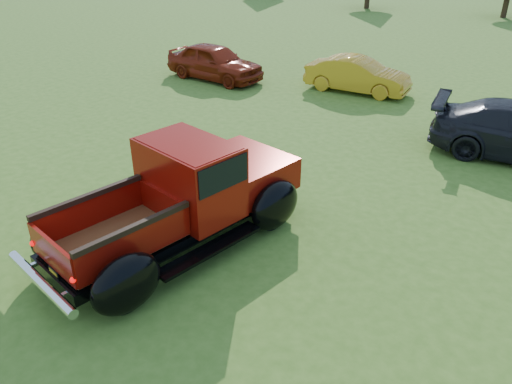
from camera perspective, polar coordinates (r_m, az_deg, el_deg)
ground at (r=10.12m, az=-1.39°, el=-5.31°), size 120.00×120.00×0.00m
pickup_truck at (r=9.82m, az=-7.43°, el=-0.13°), size 3.08×5.67×2.03m
show_car_red at (r=20.64m, az=-4.76°, el=14.61°), size 4.16×1.76×1.40m
show_car_yellow at (r=19.33m, az=11.52°, el=12.97°), size 3.97×1.88×1.26m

